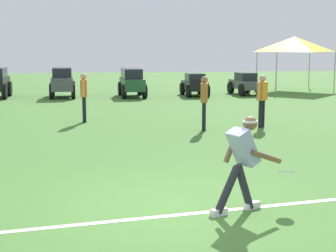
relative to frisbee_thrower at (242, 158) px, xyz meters
name	(u,v)px	position (x,y,z in m)	size (l,w,h in m)	color
ground_plane	(172,207)	(-0.98, 0.35, -0.79)	(80.00, 80.00, 0.00)	#467732
field_line_paint	(176,215)	(-0.98, -0.06, -0.79)	(19.26, 0.12, 0.01)	white
frisbee_thrower	(242,158)	(0.00, 0.00, 0.00)	(1.13, 0.52, 1.40)	#23232D
frisbee_in_flight	(286,172)	(0.71, 0.08, -0.24)	(0.31, 0.31, 0.08)	white
teammate_near_sideline	(84,93)	(-2.38, 9.37, 0.15)	(0.21, 0.49, 1.56)	black
teammate_midfield	(262,96)	(2.85, 7.52, 0.15)	(0.39, 0.41, 1.56)	black
teammate_deep	(204,98)	(1.03, 7.22, 0.15)	(0.27, 0.50, 1.56)	black
parked_car_slot_b	(62,82)	(-3.48, 17.68, -0.05)	(1.24, 2.38, 1.40)	#474C51
parked_car_slot_c	(132,82)	(-0.21, 17.48, -0.07)	(1.25, 2.44, 1.34)	#235133
parked_car_slot_d	(195,84)	(2.82, 17.42, -0.23)	(1.10, 2.21, 1.10)	black
parked_car_slot_e	(245,83)	(5.45, 17.73, -0.23)	(1.27, 2.27, 1.10)	#474C51
event_tent	(295,44)	(8.76, 19.62, 1.71)	(3.31, 3.31, 2.91)	#B2B5BA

